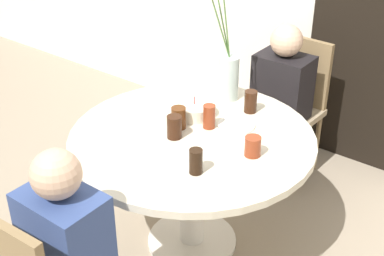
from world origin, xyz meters
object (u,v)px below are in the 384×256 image
Objects in this scene: drink_glass_3 at (209,117)px; person_woman at (280,110)px; drink_glass_1 at (196,161)px; drink_glass_4 at (251,102)px; chair_left_flank at (293,99)px; side_plate at (236,125)px; drink_glass_2 at (253,146)px; drink_glass_0 at (179,118)px; birthday_cake at (194,110)px; flower_vase at (227,70)px; drink_glass_5 at (174,127)px.

person_woman is (0.01, 0.78, -0.28)m from drink_glass_3.
drink_glass_4 is (-0.12, 0.67, 0.00)m from drink_glass_1.
chair_left_flank is 0.87m from side_plate.
drink_glass_0 is at bearing -179.32° from drink_glass_2.
side_plate is at bearing 9.38° from birthday_cake.
drink_glass_4 reaches higher than drink_glass_2.
person_woman is at bearing 72.93° from flower_vase.
drink_glass_1 is 0.98× the size of drink_glass_4.
drink_glass_1 is 0.31m from drink_glass_2.
drink_glass_0 is at bearing -90.74° from flower_vase.
drink_glass_3 reaches higher than drink_glass_0.
drink_glass_2 is 0.09× the size of person_woman.
birthday_cake is at bearing -94.57° from flower_vase.
drink_glass_1 is 1.22× the size of drink_glass_2.
chair_left_flank reaches higher than drink_glass_2.
drink_glass_5 reaches higher than birthday_cake.
drink_glass_5 is at bearing 146.11° from drink_glass_1.
drink_glass_0 is (-0.23, -0.20, 0.05)m from side_plate.
drink_glass_5 is at bearing -108.31° from drink_glass_4.
drink_glass_1 is 0.11× the size of person_woman.
person_woman is (0.16, 0.72, -0.25)m from birthday_cake.
person_woman reaches higher than drink_glass_2.
person_woman reaches higher than drink_glass_0.
drink_glass_0 is at bearing -117.93° from drink_glass_4.
side_plate is 1.70× the size of drink_glass_0.
chair_left_flank is 0.16m from person_woman.
drink_glass_2 is (0.45, -0.44, -0.13)m from flower_vase.
flower_vase is 0.80m from drink_glass_1.
drink_glass_2 is at bearing -70.21° from person_woman.
birthday_cake is 0.56m from drink_glass_1.
drink_glass_0 is 0.45m from drink_glass_2.
drink_glass_1 is 1.21m from person_woman.
drink_glass_4 is at bearing 45.72° from birthday_cake.
drink_glass_4 is (0.20, 0.39, 0.00)m from drink_glass_0.
drink_glass_5 is (0.04, -0.53, -0.12)m from flower_vase.
birthday_cake is 1.72× the size of drink_glass_4.
drink_glass_2 is at bearing -44.18° from flower_vase.
drink_glass_2 is (0.47, -0.15, 0.01)m from birthday_cake.
drink_glass_0 is 0.11× the size of person_woman.
side_plate is 1.63× the size of drink_glass_5.
drink_glass_4 is 1.02× the size of drink_glass_5.
drink_glass_4 is (-0.25, 0.38, 0.01)m from drink_glass_2.
birthday_cake is 1.75× the size of drink_glass_1.
flower_vase is 0.64m from drink_glass_2.
drink_glass_3 is (-0.02, -0.94, 0.26)m from chair_left_flank.
person_woman is (-0.31, 0.87, -0.27)m from drink_glass_2.
drink_glass_0 is at bearing -141.35° from drink_glass_3.
drink_glass_1 reaches higher than drink_glass_2.
side_plate is at bearing -80.91° from drink_glass_4.
chair_left_flank is 7.57× the size of drink_glass_5.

